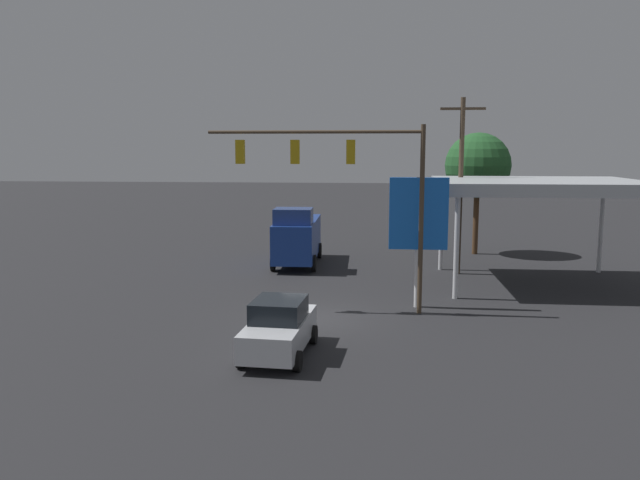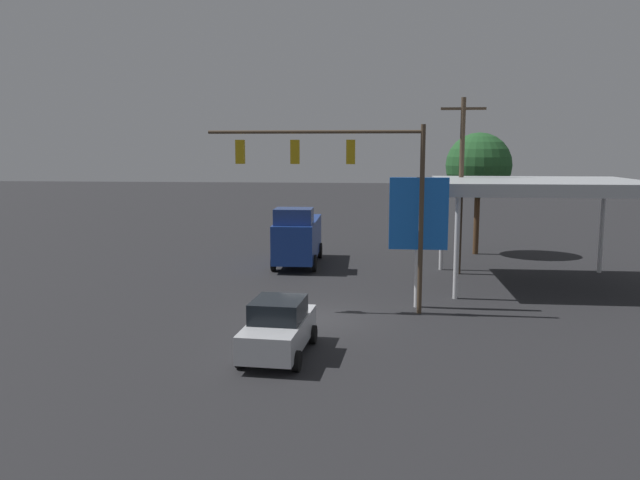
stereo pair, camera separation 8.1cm
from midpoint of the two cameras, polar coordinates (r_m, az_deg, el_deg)
name	(u,v)px [view 2 (the right image)]	position (r m, az deg, el deg)	size (l,w,h in m)	color
ground_plane	(315,318)	(25.89, -0.34, -7.14)	(200.00, 200.00, 0.00)	#262628
traffic_signal_assembly	(344,172)	(26.07, 2.26, 6.20)	(9.04, 0.43, 7.90)	#473828
utility_pole	(461,182)	(34.95, 12.84, 5.18)	(2.40, 0.26, 9.63)	#473828
gas_station_canopy	(539,187)	(33.31, 19.43, 4.60)	(9.99, 8.23, 5.36)	#B2B7BC
price_sign	(418,218)	(27.25, 9.08, 2.01)	(2.53, 0.27, 5.69)	silver
delivery_truck	(298,237)	(37.19, -2.00, 0.30)	(2.67, 6.85, 3.58)	navy
sedan_far	(279,328)	(21.23, -3.70, -7.99)	(2.31, 4.52, 1.93)	silver
street_tree	(479,166)	(41.93, 14.35, 6.59)	(4.23, 4.23, 7.93)	#4C331E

